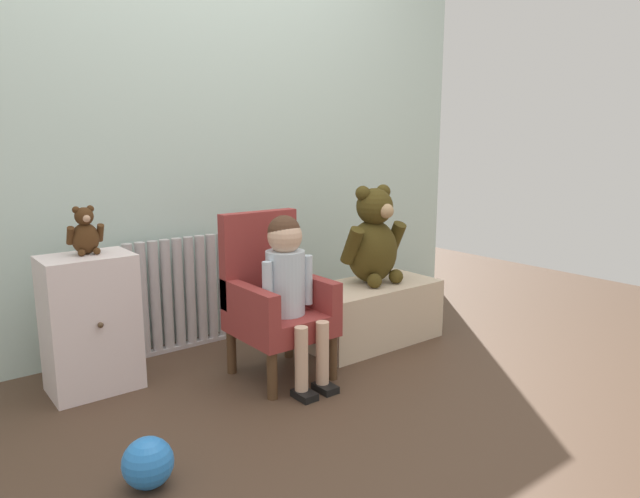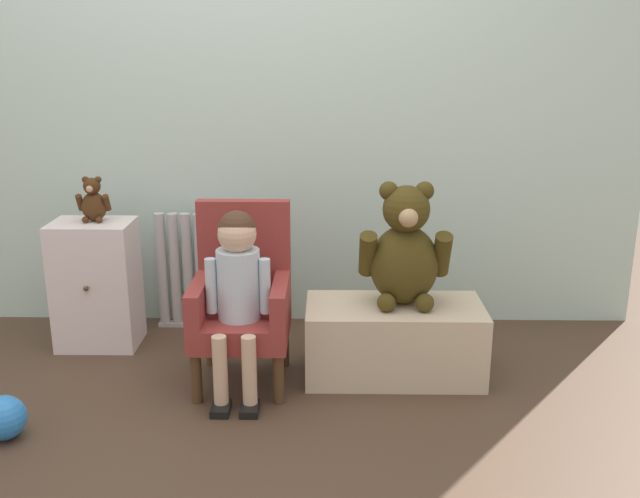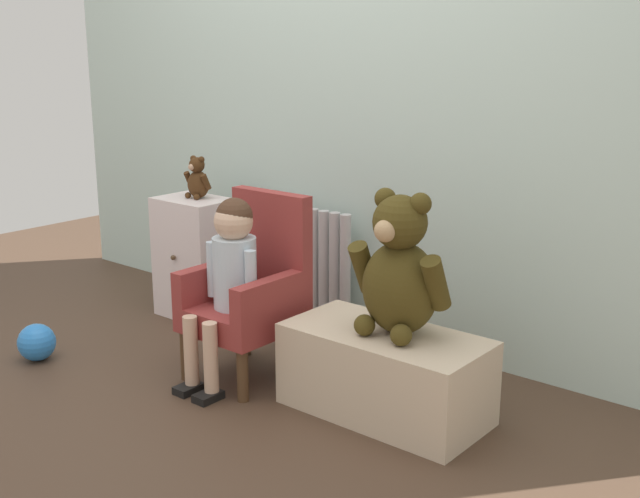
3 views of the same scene
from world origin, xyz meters
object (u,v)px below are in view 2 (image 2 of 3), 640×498
object	(u,v)px
toy_ball	(4,418)
small_dresser	(97,284)
low_bench	(394,340)
large_teddy_bear	(405,251)
radiator	(213,271)
child_armchair	(242,299)
small_teddy_bear	(93,202)
child_figure	(238,277)

from	to	relation	value
toy_ball	small_dresser	bearing A→B (deg)	83.96
toy_ball	low_bench	bearing A→B (deg)	20.43
small_dresser	low_bench	bearing A→B (deg)	-12.46
low_bench	toy_ball	world-z (taller)	low_bench
large_teddy_bear	toy_ball	xyz separation A→B (m)	(-1.45, -0.55, -0.46)
low_bench	small_dresser	bearing A→B (deg)	167.54
large_teddy_bear	toy_ball	world-z (taller)	large_teddy_bear
radiator	child_armchair	world-z (taller)	child_armchair
child_armchair	low_bench	distance (m)	0.66
radiator	small_teddy_bear	world-z (taller)	small_teddy_bear
small_dresser	low_bench	size ratio (longest dim) A/B	0.80
radiator	large_teddy_bear	distance (m)	1.03
radiator	toy_ball	bearing A→B (deg)	-119.16
low_bench	radiator	bearing A→B (deg)	148.16
child_figure	large_teddy_bear	xyz separation A→B (m)	(0.66, 0.18, 0.05)
small_dresser	child_figure	world-z (taller)	child_figure
low_bench	toy_ball	xyz separation A→B (m)	(-1.42, -0.53, -0.08)
radiator	child_figure	xyz separation A→B (m)	(0.21, -0.67, 0.20)
child_armchair	small_teddy_bear	xyz separation A→B (m)	(-0.69, 0.35, 0.33)
small_dresser	large_teddy_bear	distance (m)	1.41
child_figure	toy_ball	world-z (taller)	child_figure
small_teddy_bear	toy_ball	world-z (taller)	small_teddy_bear
child_armchair	toy_ball	world-z (taller)	child_armchair
small_dresser	low_bench	xyz separation A→B (m)	(1.33, -0.29, -0.14)
small_dresser	toy_ball	world-z (taller)	small_dresser
low_bench	child_armchair	bearing A→B (deg)	-176.65
child_figure	small_dresser	bearing A→B (deg)	147.74
radiator	child_figure	bearing A→B (deg)	-72.66
child_figure	small_teddy_bear	size ratio (longest dim) A/B	3.65
child_figure	small_teddy_bear	xyz separation A→B (m)	(-0.69, 0.47, 0.19)
low_bench	small_teddy_bear	world-z (taller)	small_teddy_bear
radiator	large_teddy_bear	xyz separation A→B (m)	(0.87, -0.49, 0.25)
low_bench	child_figure	bearing A→B (deg)	-166.41
small_dresser	child_armchair	distance (m)	0.78
child_armchair	toy_ball	distance (m)	0.97
child_figure	large_teddy_bear	bearing A→B (deg)	14.91
child_figure	low_bench	size ratio (longest dim) A/B	1.01
small_dresser	child_figure	size ratio (longest dim) A/B	0.79
child_figure	toy_ball	distance (m)	0.97
radiator	low_bench	size ratio (longest dim) A/B	0.78
radiator	toy_ball	size ratio (longest dim) A/B	3.61
toy_ball	radiator	bearing A→B (deg)	60.84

